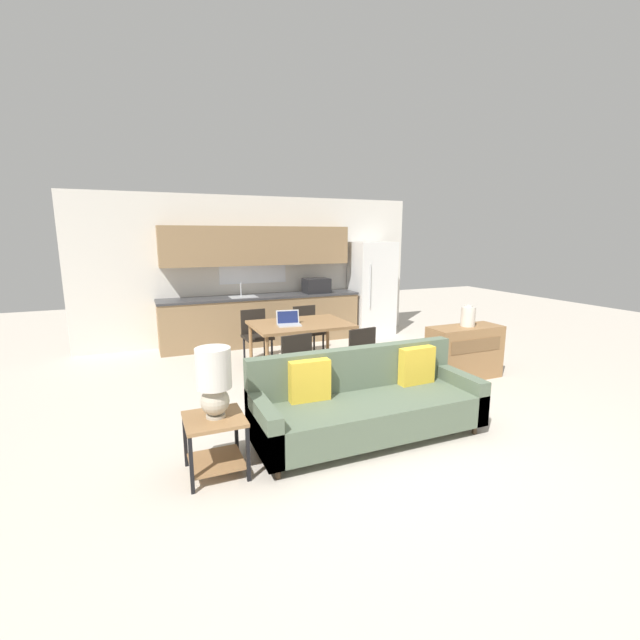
{
  "coord_description": "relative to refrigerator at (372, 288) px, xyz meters",
  "views": [
    {
      "loc": [
        -2.07,
        -3.31,
        1.99
      ],
      "look_at": [
        -0.02,
        1.5,
        0.95
      ],
      "focal_mm": 24.0,
      "sensor_mm": 36.0,
      "label": 1
    }
  ],
  "objects": [
    {
      "name": "kitchen_counter",
      "position": [
        -2.27,
        0.09,
        -0.09
      ],
      "size": [
        3.69,
        0.65,
        2.15
      ],
      "color": "#8E704C",
      "rests_on": "ground_plane"
    },
    {
      "name": "dining_chair_near_left",
      "position": [
        -2.71,
        -2.81,
        -0.45
      ],
      "size": [
        0.47,
        0.47,
        0.84
      ],
      "rotation": [
        0.0,
        0.0,
        3.27
      ],
      "color": "black",
      "rests_on": "ground_plane"
    },
    {
      "name": "credenza",
      "position": [
        -0.21,
        -2.99,
        -0.56
      ],
      "size": [
        1.06,
        0.44,
        0.74
      ],
      "color": "olive",
      "rests_on": "ground_plane"
    },
    {
      "name": "ground_plane",
      "position": [
        -2.29,
        -4.24,
        -0.93
      ],
      "size": [
        20.0,
        20.0,
        0.0
      ],
      "primitive_type": "plane",
      "color": "beige"
    },
    {
      "name": "dining_chair_far_right",
      "position": [
        -1.85,
        -1.13,
        -0.45
      ],
      "size": [
        0.45,
        0.45,
        0.84
      ],
      "rotation": [
        0.0,
        0.0,
        0.06
      ],
      "color": "black",
      "rests_on": "ground_plane"
    },
    {
      "name": "side_table",
      "position": [
        -3.87,
        -4.16,
        -0.59
      ],
      "size": [
        0.49,
        0.49,
        0.51
      ],
      "color": "olive",
      "rests_on": "ground_plane"
    },
    {
      "name": "couch",
      "position": [
        -2.37,
        -4.03,
        -0.59
      ],
      "size": [
        2.29,
        0.8,
        0.86
      ],
      "color": "#3D2D1E",
      "rests_on": "ground_plane"
    },
    {
      "name": "dining_chair_near_right",
      "position": [
        -1.84,
        -2.82,
        -0.45
      ],
      "size": [
        0.47,
        0.47,
        0.84
      ],
      "rotation": [
        0.0,
        0.0,
        3.28
      ],
      "color": "black",
      "rests_on": "ground_plane"
    },
    {
      "name": "dining_table",
      "position": [
        -2.28,
        -1.95,
        -0.23
      ],
      "size": [
        1.37,
        0.99,
        0.76
      ],
      "color": "olive",
      "rests_on": "ground_plane"
    },
    {
      "name": "vase",
      "position": [
        -0.17,
        -2.98,
        -0.05
      ],
      "size": [
        0.2,
        0.2,
        0.3
      ],
      "color": "beige",
      "rests_on": "credenza"
    },
    {
      "name": "laptop",
      "position": [
        -2.48,
        -2.02,
        -0.12
      ],
      "size": [
        0.35,
        0.3,
        0.2
      ],
      "rotation": [
        0.0,
        0.0,
        -0.15
      ],
      "color": "#B7BABC",
      "rests_on": "dining_table"
    },
    {
      "name": "refrigerator",
      "position": [
        0.0,
        0.0,
        0.0
      ],
      "size": [
        0.8,
        0.7,
        1.86
      ],
      "color": "white",
      "rests_on": "ground_plane"
    },
    {
      "name": "table_lamp",
      "position": [
        -3.86,
        -4.15,
        -0.1
      ],
      "size": [
        0.29,
        0.29,
        0.59
      ],
      "color": "#B2A893",
      "rests_on": "side_table"
    },
    {
      "name": "dining_chair_far_left",
      "position": [
        -2.73,
        -1.14,
        -0.45
      ],
      "size": [
        0.45,
        0.45,
        0.84
      ],
      "rotation": [
        0.0,
        0.0,
        0.07
      ],
      "color": "black",
      "rests_on": "ground_plane"
    },
    {
      "name": "wall_back",
      "position": [
        -2.29,
        0.39,
        0.42
      ],
      "size": [
        6.4,
        0.07,
        2.7
      ],
      "color": "silver",
      "rests_on": "ground_plane"
    }
  ]
}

